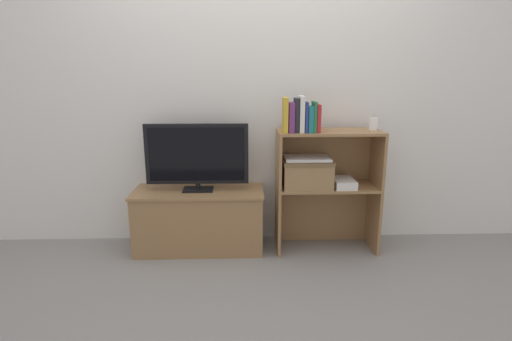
% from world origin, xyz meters
% --- Properties ---
extents(ground_plane, '(16.00, 16.00, 0.00)m').
position_xyz_m(ground_plane, '(0.00, 0.00, 0.00)').
color(ground_plane, gray).
extents(wall_back, '(10.00, 0.05, 2.40)m').
position_xyz_m(wall_back, '(0.00, 0.42, 1.20)').
color(wall_back, silver).
rests_on(wall_back, ground_plane).
extents(tv_stand, '(0.97, 0.40, 0.47)m').
position_xyz_m(tv_stand, '(-0.43, 0.19, 0.23)').
color(tv_stand, olive).
rests_on(tv_stand, ground_plane).
extents(tv, '(0.75, 0.14, 0.50)m').
position_xyz_m(tv, '(-0.43, 0.19, 0.73)').
color(tv, black).
rests_on(tv, tv_stand).
extents(bookshelf_lower_tier, '(0.75, 0.33, 0.50)m').
position_xyz_m(bookshelf_lower_tier, '(0.53, 0.23, 0.31)').
color(bookshelf_lower_tier, olive).
rests_on(bookshelf_lower_tier, ground_plane).
extents(bookshelf_upper_tier, '(0.75, 0.33, 0.41)m').
position_xyz_m(bookshelf_upper_tier, '(0.53, 0.22, 0.77)').
color(bookshelf_upper_tier, olive).
rests_on(bookshelf_upper_tier, bookshelf_lower_tier).
extents(book_mustard, '(0.03, 0.15, 0.24)m').
position_xyz_m(book_mustard, '(0.20, 0.10, 1.04)').
color(book_mustard, gold).
rests_on(book_mustard, bookshelf_upper_tier).
extents(book_plum, '(0.04, 0.15, 0.21)m').
position_xyz_m(book_plum, '(0.24, 0.10, 1.02)').
color(book_plum, '#6B2D66').
rests_on(book_plum, bookshelf_upper_tier).
extents(book_charcoal, '(0.03, 0.12, 0.23)m').
position_xyz_m(book_charcoal, '(0.28, 0.10, 1.03)').
color(book_charcoal, '#232328').
rests_on(book_charcoal, bookshelf_upper_tier).
extents(book_ivory, '(0.03, 0.15, 0.25)m').
position_xyz_m(book_ivory, '(0.31, 0.10, 1.04)').
color(book_ivory, silver).
rests_on(book_ivory, bookshelf_upper_tier).
extents(book_navy, '(0.02, 0.15, 0.21)m').
position_xyz_m(book_navy, '(0.34, 0.10, 1.02)').
color(book_navy, navy).
rests_on(book_navy, bookshelf_upper_tier).
extents(book_teal, '(0.03, 0.14, 0.18)m').
position_xyz_m(book_teal, '(0.37, 0.10, 1.01)').
color(book_teal, '#1E7075').
rests_on(book_teal, bookshelf_upper_tier).
extents(book_forest, '(0.02, 0.14, 0.21)m').
position_xyz_m(book_forest, '(0.40, 0.10, 1.02)').
color(book_forest, '#286638').
rests_on(book_forest, bookshelf_upper_tier).
extents(book_crimson, '(0.03, 0.13, 0.19)m').
position_xyz_m(book_crimson, '(0.43, 0.10, 1.01)').
color(book_crimson, '#B22328').
rests_on(book_crimson, bookshelf_upper_tier).
extents(baby_monitor, '(0.05, 0.04, 0.12)m').
position_xyz_m(baby_monitor, '(0.85, 0.17, 0.96)').
color(baby_monitor, white).
rests_on(baby_monitor, bookshelf_upper_tier).
extents(storage_basket_left, '(0.36, 0.30, 0.20)m').
position_xyz_m(storage_basket_left, '(0.37, 0.15, 0.61)').
color(storage_basket_left, '#937047').
rests_on(storage_basket_left, bookshelf_lower_tier).
extents(laptop, '(0.33, 0.22, 0.02)m').
position_xyz_m(laptop, '(0.37, 0.15, 0.72)').
color(laptop, white).
rests_on(laptop, storage_basket_left).
extents(magazine_stack, '(0.15, 0.23, 0.06)m').
position_xyz_m(magazine_stack, '(0.64, 0.13, 0.53)').
color(magazine_stack, silver).
rests_on(magazine_stack, bookshelf_lower_tier).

